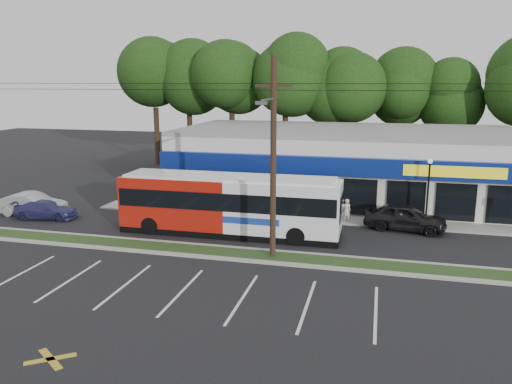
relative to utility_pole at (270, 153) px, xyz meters
The scene contains 15 objects.
ground 6.18m from the utility_pole, 161.89° to the right, with size 120.00×120.00×0.00m, color black.
grass_strip 6.06m from the utility_pole, behind, with size 40.00×1.60×0.12m, color #233917.
curb_south 6.10m from the utility_pole, 164.67° to the right, with size 40.00×0.25×0.14m, color #9E9E93.
curb_north 6.12m from the utility_pole, 161.93° to the left, with size 40.00×0.25×0.14m, color #9E9E93.
sidewalk 9.93m from the utility_pole, 74.97° to the left, with size 32.00×2.20×0.10m, color #9E9E93.
strip_mall 15.47m from the utility_pole, 79.90° to the left, with size 25.00×12.55×5.30m.
utility_pole is the anchor object (origin of this frame).
lamp_post 11.67m from the utility_pole, 43.95° to the left, with size 0.30×0.30×4.25m.
tree_line 25.28m from the utility_pole, 87.33° to the left, with size 46.76×6.76×11.83m.
metrobus 5.96m from the utility_pole, 131.55° to the left, with size 12.98×2.85×3.48m.
car_dark 10.72m from the utility_pole, 44.67° to the left, with size 1.92×4.78×1.63m, color black.
car_silver 18.34m from the utility_pole, 165.97° to the left, with size 1.60×4.59×1.51m, color #A4A7AC.
car_blue 16.99m from the utility_pole, 166.30° to the left, with size 1.66×4.08×1.18m, color navy.
pedestrian_a 9.37m from the utility_pole, 65.86° to the left, with size 0.58×0.38×1.60m, color silver.
pedestrian_b 10.38m from the utility_pole, 48.27° to the left, with size 0.72×0.56×1.48m, color #B6AFA4.
Camera 1 is at (8.02, -22.55, 8.81)m, focal length 35.00 mm.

